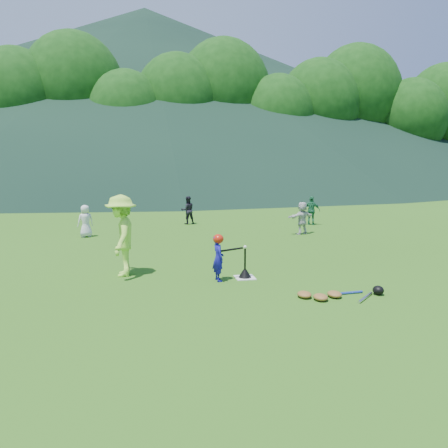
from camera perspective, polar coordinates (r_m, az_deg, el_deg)
name	(u,v)px	position (r m, az deg, el deg)	size (l,w,h in m)	color
ground	(245,278)	(10.25, 2.74, -7.05)	(120.00, 120.00, 0.00)	#2F6016
home_plate	(245,278)	(10.25, 2.74, -7.00)	(0.45, 0.45, 0.02)	silver
baseball	(245,247)	(10.08, 2.77, -3.01)	(0.08, 0.08, 0.08)	white
batter_child	(218,258)	(9.89, -0.75, -4.49)	(0.38, 0.25, 1.05)	#171590
adult_coach	(122,236)	(10.54, -13.23, -1.48)	(1.24, 0.71, 1.92)	#A8EB45
fielder_a	(85,221)	(16.10, -17.64, 0.38)	(0.56, 0.36, 1.14)	silver
fielder_b	(188,210)	(18.40, -4.76, 1.81)	(0.57, 0.45, 1.18)	black
fielder_c	(312,211)	(18.51, 11.37, 1.74)	(0.70, 0.29, 1.20)	#1F6840
fielder_d	(302,218)	(16.17, 10.16, 0.78)	(1.11, 0.35, 1.19)	silver
batting_tee	(245,273)	(10.22, 2.75, -6.36)	(0.30, 0.30, 0.68)	black
batter_gear	(219,240)	(9.81, -0.62, -2.07)	(0.72, 0.29, 0.41)	#B61F0C
equipment_pile	(335,294)	(9.13, 14.28, -8.88)	(1.80, 0.75, 0.19)	olive
outfield_fence	(166,182)	(37.71, -7.61, 5.42)	(70.07, 0.08, 1.33)	gray
tree_line	(162,100)	(43.82, -8.04, 15.69)	(70.04, 11.40, 14.82)	#382314
distant_hills	(108,95)	(92.35, -14.97, 15.97)	(155.00, 140.00, 32.00)	black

